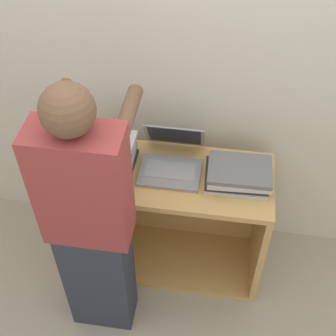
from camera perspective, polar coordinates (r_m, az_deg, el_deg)
ground_plane at (r=2.98m, az=-0.49°, el=-14.71°), size 12.00×12.00×0.00m
wall_back at (r=2.48m, az=1.46°, el=11.51°), size 8.00×0.05×2.40m
cart at (r=2.82m, az=0.42°, el=-5.34°), size 1.10×0.48×0.80m
laptop_open at (r=2.49m, az=0.44°, el=0.94°), size 0.32×0.35×0.22m
laptop_stack_left at (r=2.47m, az=-7.90°, el=1.60°), size 0.34×0.26×0.18m
laptop_stack_right at (r=2.43m, az=8.53°, el=-0.82°), size 0.35×0.26×0.10m
person at (r=2.26m, az=-9.40°, el=-7.02°), size 0.40×0.53×1.63m
inventory_tag at (r=2.37m, az=-8.43°, el=2.29°), size 0.06×0.02×0.01m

